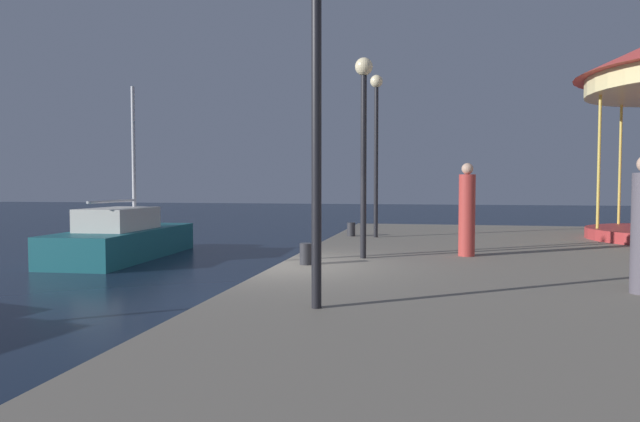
# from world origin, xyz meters

# --- Properties ---
(ground_plane) EXTENTS (120.00, 120.00, 0.00)m
(ground_plane) POSITION_xyz_m (0.00, 0.00, 0.00)
(ground_plane) COLOR #162338
(sailboat_teal) EXTENTS (2.55, 6.12, 5.52)m
(sailboat_teal) POSITION_xyz_m (-6.68, 5.54, 0.62)
(sailboat_teal) COLOR #19606B
(sailboat_teal) RESTS_ON ground
(lamp_post_near_edge) EXTENTS (0.36, 0.36, 4.72)m
(lamp_post_near_edge) POSITION_xyz_m (1.47, -3.43, 3.98)
(lamp_post_near_edge) COLOR black
(lamp_post_near_edge) RESTS_ON quay_dock
(lamp_post_mid_promenade) EXTENTS (0.36, 0.36, 4.05)m
(lamp_post_mid_promenade) POSITION_xyz_m (1.47, 1.14, 3.59)
(lamp_post_mid_promenade) COLOR black
(lamp_post_mid_promenade) RESTS_ON quay_dock
(lamp_post_far_end) EXTENTS (0.36, 0.36, 4.64)m
(lamp_post_far_end) POSITION_xyz_m (1.27, 5.72, 3.94)
(lamp_post_far_end) COLOR black
(lamp_post_far_end) RESTS_ON quay_dock
(bollard_north) EXTENTS (0.24, 0.24, 0.40)m
(bollard_north) POSITION_xyz_m (0.53, 0.04, 1.00)
(bollard_north) COLOR #2D2D33
(bollard_north) RESTS_ON quay_dock
(bollard_south) EXTENTS (0.24, 0.24, 0.40)m
(bollard_south) POSITION_xyz_m (0.53, 5.93, 1.00)
(bollard_south) COLOR #2D2D33
(bollard_south) RESTS_ON quay_dock
(person_near_carousel) EXTENTS (0.34, 0.34, 1.95)m
(person_near_carousel) POSITION_xyz_m (3.56, 1.94, 1.72)
(person_near_carousel) COLOR #B23833
(person_near_carousel) RESTS_ON quay_dock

